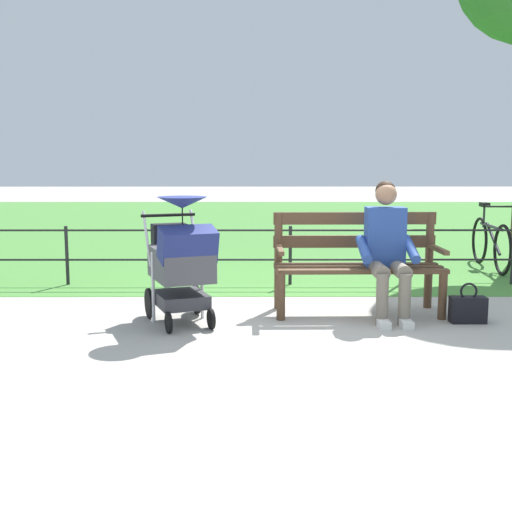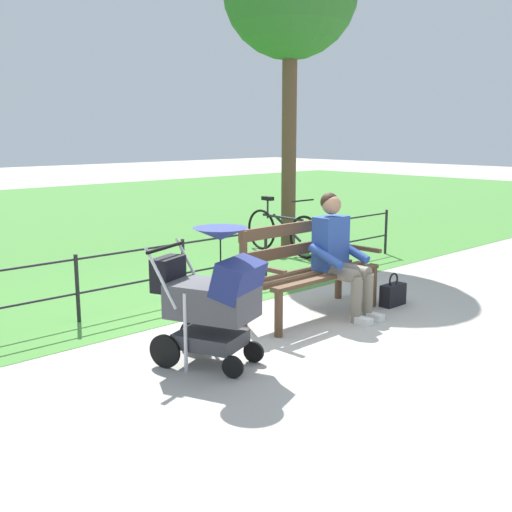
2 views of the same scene
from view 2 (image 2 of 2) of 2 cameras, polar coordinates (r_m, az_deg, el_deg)
ground_plane at (r=6.21m, az=1.83°, el=-6.53°), size 60.00×60.00×0.00m
park_bench at (r=6.55m, az=4.63°, el=-0.86°), size 1.61×0.62×0.96m
person_on_bench at (r=6.55m, az=7.52°, el=0.45°), size 0.54×0.74×1.28m
stroller at (r=5.09m, az=-3.93°, el=-3.56°), size 0.77×1.00×1.15m
handbag at (r=7.11m, az=12.34°, el=-3.41°), size 0.32×0.14×0.37m
park_fence at (r=7.36m, az=-4.91°, el=-0.33°), size 7.93×0.04×0.70m
bicycle at (r=9.85m, az=2.38°, el=2.29°), size 0.44×1.66×0.89m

